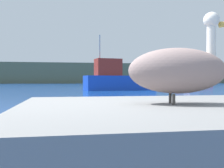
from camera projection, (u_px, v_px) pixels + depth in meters
ground_plane at (60, 158)px, 2.94m from camera, size 260.00×260.00×0.00m
hillside_backdrop at (65, 74)px, 72.79m from camera, size 140.00×13.77×5.28m
pier_dock at (177, 136)px, 2.63m from camera, size 3.09×2.64×0.63m
pelican at (178, 69)px, 2.62m from camera, size 1.31×0.66×0.91m
fishing_boat_red at (194, 80)px, 38.95m from camera, size 5.53×2.48×4.30m
fishing_boat_blue at (117, 79)px, 22.94m from camera, size 6.40×2.76×4.70m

